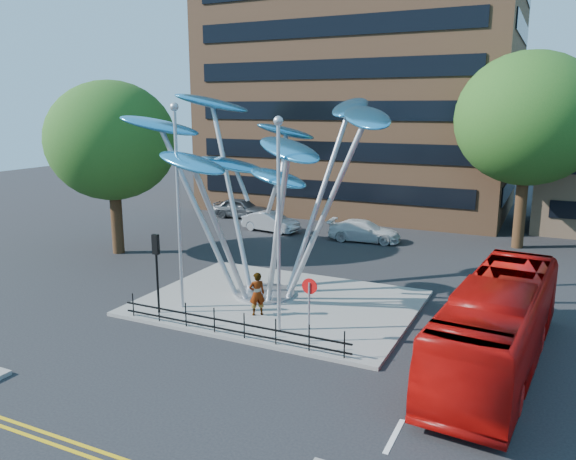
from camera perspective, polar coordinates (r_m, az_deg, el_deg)
The scene contains 18 objects.
ground at distance 20.41m, azimuth -6.07°, elevation -13.10°, with size 120.00×120.00×0.00m, color black.
traffic_island at distance 25.67m, azimuth -0.93°, elevation -7.39°, with size 12.00×9.00×0.15m, color slate.
double_yellow_near at distance 16.28m, azimuth -17.96°, elevation -20.80°, with size 40.00×0.12×0.01m, color gold.
double_yellow_far at distance 16.11m, azimuth -18.74°, elevation -21.26°, with size 40.00×0.12×0.01m, color gold.
brick_tower at distance 50.55m, azimuth 7.61°, elevation 19.37°, with size 25.00×15.00×30.00m, color brown.
tree_right at distance 37.66m, azimuth 23.24°, elevation 10.31°, with size 8.80×8.80×12.11m.
tree_left at distance 35.02m, azimuth -17.49°, elevation 8.61°, with size 7.60×7.60×10.32m.
leaf_sculpture at distance 25.33m, azimuth -2.47°, elevation 8.10°, with size 12.72×9.54×9.51m.
street_lamp_left at distance 24.11m, azimuth -11.14°, elevation 4.04°, with size 0.36×0.36×8.80m.
street_lamp_right at distance 21.13m, azimuth -0.96°, elevation 2.40°, with size 0.36×0.36×8.30m.
traffic_light_island at distance 24.19m, azimuth -13.23°, elevation -2.67°, with size 0.28×0.18×3.42m.
no_entry_sign_island at distance 20.92m, azimuth 2.18°, elevation -7.01°, with size 0.60×0.10×2.45m.
pedestrian_railing_front at distance 22.00m, azimuth -6.01°, elevation -9.59°, with size 10.00×0.06×1.00m.
red_bus at distance 20.57m, azimuth 20.52°, elevation -8.96°, with size 2.60×11.12×3.10m, color #9E0907.
pedestrian at distance 23.75m, azimuth -3.17°, elevation -6.49°, with size 0.68×0.45×1.87m, color gray.
parked_car_left at distance 45.38m, azimuth -4.79°, elevation 2.24°, with size 1.88×4.68×1.59m, color #414549.
parked_car_mid at distance 40.26m, azimuth -1.76°, elevation 0.84°, with size 1.50×4.30×1.42m, color #A9ACB0.
parked_car_right at distance 37.67m, azimuth 7.76°, elevation -0.09°, with size 1.95×4.79×1.39m, color silver.
Camera 1 is at (9.81, -15.61, 8.76)m, focal length 35.00 mm.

